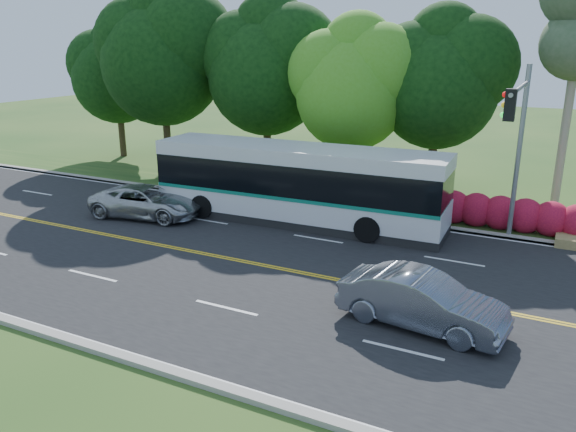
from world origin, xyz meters
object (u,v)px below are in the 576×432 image
at_px(transit_bus, 297,185).
at_px(suv, 147,201).
at_px(traffic_signal, 517,132).
at_px(sedan, 422,301).

relative_size(transit_bus, suv, 2.55).
distance_m(transit_bus, suv, 7.05).
bearing_deg(suv, traffic_signal, -89.82).
bearing_deg(transit_bus, sedan, -46.08).
xyz_separation_m(traffic_signal, transit_bus, (-8.79, -0.17, -2.95)).
xyz_separation_m(transit_bus, suv, (-6.55, -2.41, -0.98)).
bearing_deg(suv, transit_bus, -79.18).
bearing_deg(suv, sedan, -118.34).
relative_size(transit_bus, sedan, 2.79).
height_order(traffic_signal, suv, traffic_signal).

